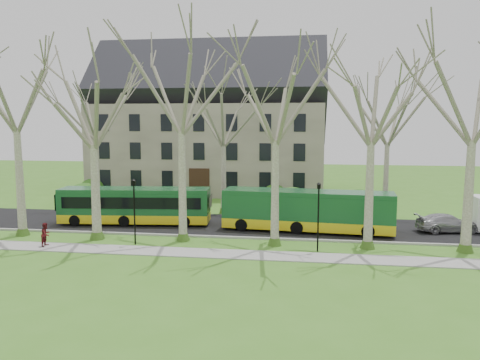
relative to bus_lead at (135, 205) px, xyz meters
name	(u,v)px	position (x,y,z in m)	size (l,w,h in m)	color
ground	(227,244)	(8.18, -4.89, -1.53)	(120.00, 120.00, 0.00)	#417922
sidewalk	(220,254)	(8.18, -7.39, -1.50)	(70.00, 2.00, 0.06)	gray
road	(238,225)	(8.18, 0.61, -1.50)	(80.00, 8.00, 0.06)	black
curb	(230,237)	(8.18, -3.39, -1.46)	(80.00, 0.25, 0.14)	#A5A39E
building	(210,122)	(2.18, 19.11, 6.54)	(26.50, 12.20, 16.00)	gray
tree_row_verge	(227,139)	(8.18, -4.59, 5.47)	(49.00, 7.00, 14.00)	gray
tree_row_far	(232,146)	(6.85, 6.11, 4.47)	(33.00, 7.00, 12.00)	gray
lamp_row	(224,209)	(8.18, -5.89, 1.04)	(36.22, 0.22, 4.30)	black
hedges	(204,195)	(3.52, 9.11, -0.53)	(30.60, 8.60, 2.00)	#2B611B
bus_lead	(135,205)	(0.00, 0.00, 0.00)	(11.75, 2.45, 2.94)	#175127
bus_follow	(307,210)	(13.51, -0.58, 0.08)	(12.41, 2.59, 3.10)	#175127
sedan	(448,223)	(23.77, 0.53, -0.81)	(1.84, 4.54, 1.32)	#A9A8AD
pedestrian_b	(46,234)	(-3.38, -7.25, -0.70)	(0.75, 0.58, 1.53)	#581419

